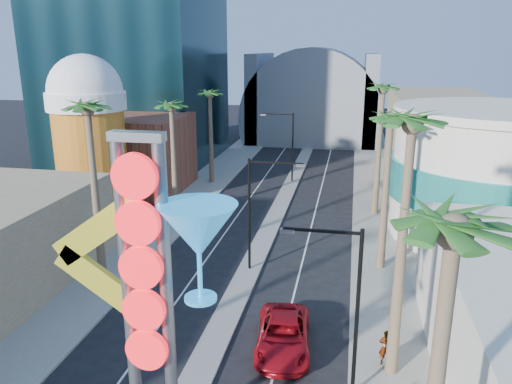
# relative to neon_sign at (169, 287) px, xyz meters

# --- Properties ---
(sidewalk_west) EXTENTS (5.00, 100.00, 0.15)m
(sidewalk_west) POSITION_rel_neon_sign_xyz_m (-10.32, 32.04, -7.23)
(sidewalk_west) COLOR gray
(sidewalk_west) RESTS_ON ground
(sidewalk_east) EXTENTS (5.00, 100.00, 0.15)m
(sidewalk_east) POSITION_rel_neon_sign_xyz_m (8.68, 32.04, -7.23)
(sidewalk_east) COLOR gray
(sidewalk_east) RESTS_ON ground
(median) EXTENTS (1.60, 84.00, 0.15)m
(median) POSITION_rel_neon_sign_xyz_m (-0.82, 35.04, -7.23)
(median) COLOR gray
(median) RESTS_ON ground
(brick_filler_west) EXTENTS (10.00, 10.00, 8.00)m
(brick_filler_west) POSITION_rel_neon_sign_xyz_m (-16.82, 35.04, -3.31)
(brick_filler_west) COLOR brown
(brick_filler_west) RESTS_ON ground
(filler_east) EXTENTS (10.00, 20.00, 10.00)m
(filler_east) POSITION_rel_neon_sign_xyz_m (15.18, 45.04, -2.31)
(filler_east) COLOR #8D7C5B
(filler_east) RESTS_ON ground
(beer_mug) EXTENTS (7.00, 7.00, 14.50)m
(beer_mug) POSITION_rel_neon_sign_xyz_m (-17.82, 27.04, 0.54)
(beer_mug) COLOR #B34717
(beer_mug) RESTS_ON ground
(turquoise_building) EXTENTS (16.60, 16.60, 10.60)m
(turquoise_building) POSITION_rel_neon_sign_xyz_m (17.18, 27.04, -2.06)
(turquoise_building) COLOR beige
(turquoise_building) RESTS_ON ground
(canopy) EXTENTS (22.00, 16.00, 22.00)m
(canopy) POSITION_rel_neon_sign_xyz_m (-0.82, 69.04, -3.00)
(canopy) COLOR slate
(canopy) RESTS_ON ground
(neon_sign) EXTENTS (6.53, 2.60, 12.55)m
(neon_sign) POSITION_rel_neon_sign_xyz_m (0.00, 0.00, 0.00)
(neon_sign) COLOR gray
(neon_sign) RESTS_ON ground
(streetlight_0) EXTENTS (3.79, 0.25, 8.00)m
(streetlight_0) POSITION_rel_neon_sign_xyz_m (-0.27, 17.04, -2.43)
(streetlight_0) COLOR black
(streetlight_0) RESTS_ON ground
(streetlight_1) EXTENTS (3.79, 0.25, 8.00)m
(streetlight_1) POSITION_rel_neon_sign_xyz_m (-1.36, 41.04, -2.43)
(streetlight_1) COLOR black
(streetlight_1) RESTS_ON ground
(streetlight_2) EXTENTS (3.45, 0.25, 8.00)m
(streetlight_2) POSITION_rel_neon_sign_xyz_m (5.91, 5.04, -2.47)
(streetlight_2) COLOR black
(streetlight_2) RESTS_ON ground
(palm_1) EXTENTS (2.40, 2.40, 12.70)m
(palm_1) POSITION_rel_neon_sign_xyz_m (-9.82, 13.04, 3.52)
(palm_1) COLOR brown
(palm_1) RESTS_ON ground
(palm_2) EXTENTS (2.40, 2.40, 11.20)m
(palm_2) POSITION_rel_neon_sign_xyz_m (-9.82, 27.04, 2.17)
(palm_2) COLOR brown
(palm_2) RESTS_ON ground
(palm_3) EXTENTS (2.40, 2.40, 11.20)m
(palm_3) POSITION_rel_neon_sign_xyz_m (-9.82, 39.04, 2.17)
(palm_3) COLOR brown
(palm_3) RESTS_ON ground
(palm_4) EXTENTS (2.40, 2.40, 12.20)m
(palm_4) POSITION_rel_neon_sign_xyz_m (8.18, -2.96, 3.07)
(palm_4) COLOR brown
(palm_4) RESTS_ON ground
(palm_5) EXTENTS (2.40, 2.40, 13.20)m
(palm_5) POSITION_rel_neon_sign_xyz_m (8.18, 7.04, 3.96)
(palm_5) COLOR brown
(palm_5) RESTS_ON ground
(palm_6) EXTENTS (2.40, 2.40, 11.70)m
(palm_6) POSITION_rel_neon_sign_xyz_m (8.18, 19.04, 2.62)
(palm_6) COLOR brown
(palm_6) RESTS_ON ground
(palm_7) EXTENTS (2.40, 2.40, 12.70)m
(palm_7) POSITION_rel_neon_sign_xyz_m (8.18, 31.04, 3.52)
(palm_7) COLOR brown
(palm_7) RESTS_ON ground
(red_pickup) EXTENTS (3.26, 6.07, 1.62)m
(red_pickup) POSITION_rel_neon_sign_xyz_m (2.82, 8.08, -6.50)
(red_pickup) COLOR #AC0D17
(red_pickup) RESTS_ON ground
(pedestrian_a) EXTENTS (0.77, 0.58, 1.88)m
(pedestrian_a) POSITION_rel_neon_sign_xyz_m (7.91, 7.47, -6.22)
(pedestrian_a) COLOR gray
(pedestrian_a) RESTS_ON sidewalk_east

